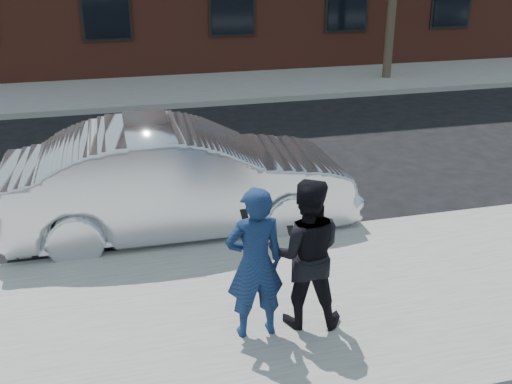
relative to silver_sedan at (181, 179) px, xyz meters
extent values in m
plane|color=black|center=(3.04, -2.30, -0.83)|extent=(100.00, 100.00, 0.00)
cube|color=gray|center=(3.04, -2.55, -0.75)|extent=(50.00, 3.50, 0.15)
cube|color=#999691|center=(3.04, -0.75, -0.75)|extent=(50.00, 0.10, 0.15)
cube|color=gray|center=(3.04, 8.95, -0.75)|extent=(50.00, 3.50, 0.15)
cube|color=#999691|center=(3.04, 7.15, -0.75)|extent=(50.00, 0.10, 0.15)
cube|color=black|center=(6.94, 10.64, 1.37)|extent=(1.30, 0.06, 1.70)
cylinder|color=#392D22|center=(7.54, 8.70, 1.42)|extent=(0.26, 0.26, 4.20)
imported|color=silver|center=(0.00, 0.00, 0.00)|extent=(5.02, 1.78, 1.65)
imported|color=navy|center=(0.35, -2.95, 0.16)|extent=(0.62, 0.41, 1.67)
cube|color=black|center=(0.29, -2.73, 0.61)|extent=(0.07, 0.13, 0.08)
imported|color=black|center=(0.92, -2.88, 0.16)|extent=(0.95, 0.83, 1.67)
cube|color=black|center=(0.82, -2.66, 0.34)|extent=(0.08, 0.14, 0.06)
camera|label=1|loc=(-0.98, -8.10, 3.18)|focal=42.00mm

